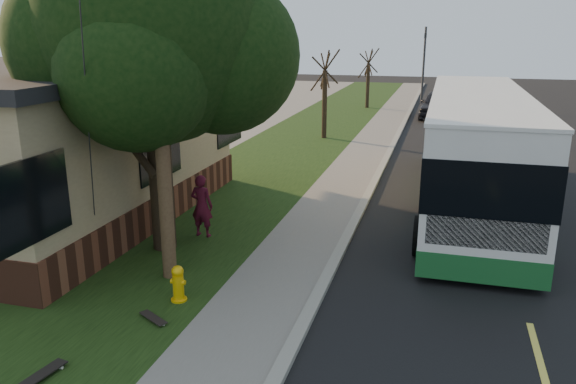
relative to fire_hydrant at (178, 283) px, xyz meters
The scene contains 18 objects.
ground 2.64m from the fire_hydrant, ahead, with size 120.00×120.00×0.00m, color black.
road 11.99m from the fire_hydrant, 56.58° to the left, with size 8.00×80.00×0.01m, color black.
curb 10.34m from the fire_hydrant, 75.43° to the left, with size 0.25×80.00×0.12m, color gray.
sidewalk 10.13m from the fire_hydrant, 80.91° to the left, with size 2.00×80.00×0.08m, color slate.
grass_verge 10.19m from the fire_hydrant, 100.76° to the left, with size 5.00×80.00×0.07m, color black.
building_lot 15.55m from the fire_hydrant, 139.96° to the left, with size 15.00×80.00×0.04m, color slate.
fire_hydrant is the anchor object (origin of this frame).
utility_pole 4.37m from the fire_hydrant, 125.38° to the left, with size 2.86×3.21×9.07m.
leafy_tree 5.65m from the fire_hydrant, 120.67° to the left, with size 6.30×6.00×7.80m.
bare_tree_near 18.10m from the fire_hydrant, 92.86° to the left, with size 1.38×1.21×4.31m.
bare_tree_far 30.04m from the fire_hydrant, 90.76° to the left, with size 1.38×1.21×4.03m.
traffic_signal 34.25m from the fire_hydrant, 84.79° to the left, with size 0.18×0.22×5.50m.
transit_bus 10.36m from the fire_hydrant, 55.75° to the left, with size 2.95×12.77×3.45m.
skateboarder 3.67m from the fire_hydrant, 106.40° to the left, with size 0.60×0.39×1.64m, color #4D0F21.
skateboard_main 3.09m from the fire_hydrant, 106.44° to the right, with size 0.37×0.91×0.08m.
skateboard_spare 0.92m from the fire_hydrant, 96.42° to the right, with size 0.70×0.51×0.07m.
dumpster 8.29m from the fire_hydrant, 146.41° to the left, with size 1.61×1.38×1.25m.
distant_car 27.30m from the fire_hydrant, 80.70° to the left, with size 1.96×4.88×1.66m, color black.
Camera 1 is at (2.18, -9.14, 5.21)m, focal length 35.00 mm.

